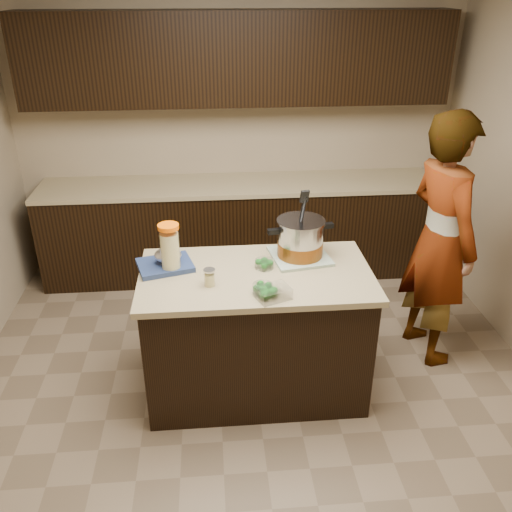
{
  "coord_description": "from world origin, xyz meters",
  "views": [
    {
      "loc": [
        -0.26,
        -2.95,
        2.53
      ],
      "look_at": [
        0.0,
        0.0,
        1.02
      ],
      "focal_mm": 38.0,
      "sensor_mm": 36.0,
      "label": 1
    }
  ],
  "objects_px": {
    "lemonade_pitcher": "(170,251)",
    "stock_pot": "(300,240)",
    "person": "(440,241)",
    "island": "(256,332)"
  },
  "relations": [
    {
      "from": "person",
      "to": "island",
      "type": "bearing_deg",
      "value": 91.09
    },
    {
      "from": "lemonade_pitcher",
      "to": "person",
      "type": "xyz_separation_m",
      "value": [
        1.85,
        0.26,
        -0.13
      ]
    },
    {
      "from": "lemonade_pitcher",
      "to": "person",
      "type": "distance_m",
      "value": 1.87
    },
    {
      "from": "stock_pot",
      "to": "lemonade_pitcher",
      "type": "relative_size",
      "value": 1.41
    },
    {
      "from": "island",
      "to": "person",
      "type": "relative_size",
      "value": 0.8
    },
    {
      "from": "stock_pot",
      "to": "lemonade_pitcher",
      "type": "xyz_separation_m",
      "value": [
        -0.83,
        -0.12,
        0.02
      ]
    },
    {
      "from": "person",
      "to": "stock_pot",
      "type": "bearing_deg",
      "value": 84.93
    },
    {
      "from": "lemonade_pitcher",
      "to": "person",
      "type": "height_order",
      "value": "person"
    },
    {
      "from": "lemonade_pitcher",
      "to": "stock_pot",
      "type": "bearing_deg",
      "value": 8.41
    },
    {
      "from": "stock_pot",
      "to": "person",
      "type": "bearing_deg",
      "value": -2.0
    }
  ]
}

